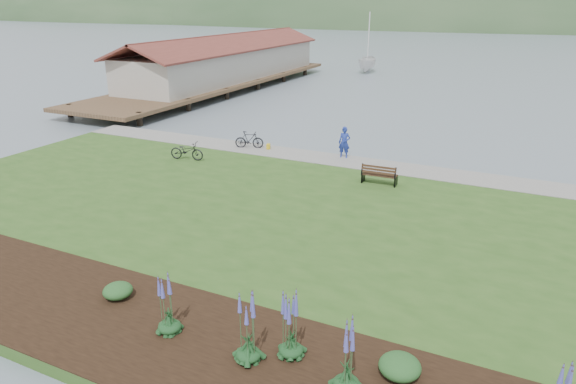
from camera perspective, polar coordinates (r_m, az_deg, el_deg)
name	(u,v)px	position (r m, az deg, el deg)	size (l,w,h in m)	color
ground	(280,210)	(22.59, -0.88, -2.02)	(600.00, 600.00, 0.00)	slate
lawn	(258,223)	(20.89, -3.33, -3.42)	(34.00, 20.00, 0.40)	#2C501C
shoreline_path	(336,160)	(28.43, 5.34, 3.58)	(34.00, 2.20, 0.03)	gray
garden_bed	(213,349)	(13.67, -8.28, -16.88)	(24.00, 4.40, 0.04)	black
pier_pavilion	(226,62)	(55.04, -6.95, 14.14)	(8.00, 36.00, 5.40)	#4C3826
park_bench	(379,174)	(24.76, 10.10, 1.95)	(1.67, 0.73, 1.02)	#321E13
person	(344,140)	(28.62, 6.29, 5.78)	(0.75, 0.52, 2.06)	#203395
bicycle_a	(187,151)	(28.79, -11.18, 4.51)	(1.93, 0.67, 1.01)	black
bicycle_b	(249,140)	(30.60, -4.33, 5.81)	(1.69, 0.49, 1.02)	black
sailboat	(367,73)	(67.68, 8.75, 12.98)	(8.83, 9.00, 23.29)	silver
pannier	(268,147)	(30.36, -2.19, 5.06)	(0.20, 0.31, 0.33)	gold
echium_0	(248,330)	(12.69, -4.49, -15.00)	(0.62, 0.62, 2.15)	#153A1C
echium_1	(291,325)	(12.79, 0.35, -14.53)	(0.62, 0.62, 2.09)	#153A1C
echium_2	(347,362)	(12.01, 6.60, -18.29)	(0.62, 0.62, 1.85)	#153A1C
echium_4	(168,305)	(13.98, -13.24, -12.11)	(0.62, 0.62, 2.04)	#153A1C
shrub_0	(118,291)	(16.17, -18.39, -10.37)	(0.87, 0.87, 0.43)	#1E4C21
shrub_2	(400,366)	(12.86, 12.32, -18.41)	(0.99, 0.99, 0.50)	#1E4C21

